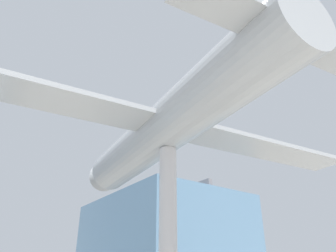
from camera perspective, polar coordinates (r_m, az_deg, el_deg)
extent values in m
cube|color=slate|center=(29.34, -0.77, -12.46)|extent=(0.36, 12.17, 0.60)
cylinder|color=#B7B7BC|center=(11.30, 0.00, -19.33)|extent=(0.61, 0.61, 6.40)
cylinder|color=#93999E|center=(12.47, 0.00, 0.00)|extent=(3.42, 13.18, 1.90)
cube|color=#93999E|center=(12.47, 0.00, 0.00)|extent=(18.69, 3.91, 0.18)
cube|color=#93999E|center=(8.78, 19.07, 15.30)|extent=(6.03, 1.69, 0.18)
cone|color=#93999E|center=(18.55, -10.68, -8.33)|extent=(1.73, 1.24, 1.62)
sphere|color=black|center=(19.20, -11.38, -8.87)|extent=(0.44, 0.44, 0.44)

